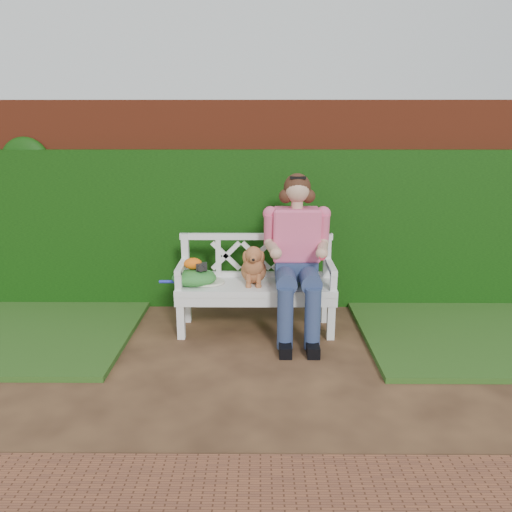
{
  "coord_description": "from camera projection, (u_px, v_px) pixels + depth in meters",
  "views": [
    {
      "loc": [
        0.12,
        -3.6,
        1.95
      ],
      "look_at": [
        0.08,
        0.95,
        0.75
      ],
      "focal_mm": 35.0,
      "sensor_mm": 36.0,
      "label": 1
    }
  ],
  "objects": [
    {
      "name": "green_bag",
      "position": [
        194.0,
        277.0,
        4.72
      ],
      "size": [
        0.47,
        0.39,
        0.14
      ],
      "primitive_type": null,
      "rotation": [
        0.0,
        0.0,
        0.15
      ],
      "color": "#257234",
      "rests_on": "garden_bench"
    },
    {
      "name": "garden_bench",
      "position": [
        256.0,
        307.0,
        4.84
      ],
      "size": [
        1.62,
        0.72,
        0.48
      ],
      "primitive_type": null,
      "rotation": [
        0.0,
        0.0,
        -0.07
      ],
      "color": "white",
      "rests_on": "ground"
    },
    {
      "name": "tennis_racket",
      "position": [
        203.0,
        282.0,
        4.77
      ],
      "size": [
        0.71,
        0.45,
        0.03
      ],
      "primitive_type": null,
      "rotation": [
        0.0,
        0.0,
        0.28
      ],
      "color": "white",
      "rests_on": "garden_bench"
    },
    {
      "name": "grass_left",
      "position": [
        2.0,
        329.0,
        4.86
      ],
      "size": [
        2.6,
        2.0,
        0.05
      ],
      "primitive_type": "cube",
      "color": "#12350E",
      "rests_on": "ground"
    },
    {
      "name": "ground",
      "position": [
        245.0,
        377.0,
        3.98
      ],
      "size": [
        60.0,
        60.0,
        0.0
      ],
      "primitive_type": "plane",
      "color": "#322016"
    },
    {
      "name": "camera_item",
      "position": [
        202.0,
        267.0,
        4.69
      ],
      "size": [
        0.11,
        0.09,
        0.07
      ],
      "primitive_type": "cube",
      "rotation": [
        0.0,
        0.0,
        0.11
      ],
      "color": "black",
      "rests_on": "green_bag"
    },
    {
      "name": "grass_right",
      "position": [
        495.0,
        330.0,
        4.83
      ],
      "size": [
        2.6,
        2.0,
        0.05
      ],
      "primitive_type": "cube",
      "color": "#12350E",
      "rests_on": "ground"
    },
    {
      "name": "baseball_glove",
      "position": [
        193.0,
        264.0,
        4.72
      ],
      "size": [
        0.2,
        0.17,
        0.11
      ],
      "primitive_type": "ellipsoid",
      "rotation": [
        0.0,
        0.0,
        0.3
      ],
      "color": "orange",
      "rests_on": "green_bag"
    },
    {
      "name": "ivy_hedge",
      "position": [
        249.0,
        230.0,
        5.39
      ],
      "size": [
        10.0,
        0.18,
        1.7
      ],
      "primitive_type": "cube",
      "color": "#164C0C",
      "rests_on": "ground"
    },
    {
      "name": "seated_woman",
      "position": [
        296.0,
        254.0,
        4.68
      ],
      "size": [
        0.9,
        1.04,
        1.56
      ],
      "primitive_type": null,
      "rotation": [
        0.0,
        0.0,
        0.33
      ],
      "color": "#DC5278",
      "rests_on": "ground"
    },
    {
      "name": "brick_wall",
      "position": [
        249.0,
        204.0,
        5.54
      ],
      "size": [
        10.0,
        0.3,
        2.2
      ],
      "primitive_type": "cube",
      "color": "maroon",
      "rests_on": "ground"
    },
    {
      "name": "dog",
      "position": [
        254.0,
        264.0,
        4.72
      ],
      "size": [
        0.37,
        0.43,
        0.39
      ],
      "primitive_type": null,
      "rotation": [
        0.0,
        0.0,
        0.38
      ],
      "color": "#9B583A",
      "rests_on": "garden_bench"
    }
  ]
}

